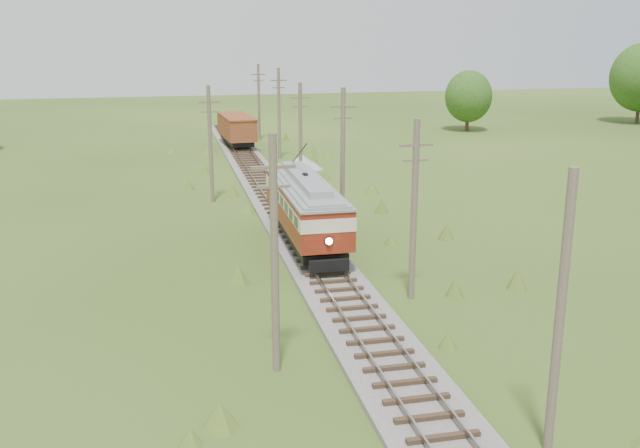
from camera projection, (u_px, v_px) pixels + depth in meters
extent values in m
cube|color=#605B54|center=(286.00, 217.00, 48.53)|extent=(3.60, 96.00, 0.25)
cube|color=#726659|center=(275.00, 212.00, 48.29)|extent=(0.08, 96.00, 0.17)
cube|color=#726659|center=(296.00, 211.00, 48.59)|extent=(0.08, 96.00, 0.17)
cube|color=#2D2116|center=(286.00, 214.00, 48.48)|extent=(2.40, 96.00, 0.16)
cube|color=black|center=(305.00, 231.00, 41.91)|extent=(2.51, 11.28, 0.46)
cube|color=maroon|center=(305.00, 214.00, 41.64)|extent=(2.94, 12.26, 1.12)
cube|color=beige|center=(305.00, 199.00, 41.40)|extent=(2.97, 12.32, 0.71)
cube|color=black|center=(305.00, 199.00, 41.40)|extent=(3.00, 11.77, 0.56)
cube|color=maroon|center=(305.00, 190.00, 41.26)|extent=(2.94, 12.26, 0.31)
cube|color=gray|center=(305.00, 184.00, 41.17)|extent=(3.00, 12.38, 0.39)
cube|color=gray|center=(305.00, 179.00, 41.08)|extent=(1.35, 9.19, 0.41)
sphere|color=#FFF2BF|center=(329.00, 241.00, 35.75)|extent=(0.37, 0.37, 0.37)
cylinder|color=black|center=(299.00, 154.00, 42.51)|extent=(0.10, 4.75, 1.97)
cylinder|color=black|center=(308.00, 256.00, 37.40)|extent=(0.13, 0.82, 0.82)
cylinder|color=black|center=(336.00, 254.00, 37.71)|extent=(0.13, 0.82, 0.82)
cylinder|color=black|center=(280.00, 213.00, 46.13)|extent=(0.13, 0.82, 0.82)
cylinder|color=black|center=(303.00, 212.00, 46.44)|extent=(0.13, 0.82, 0.82)
cube|color=black|center=(237.00, 139.00, 77.22)|extent=(2.81, 8.04, 0.55)
cube|color=brown|center=(237.00, 127.00, 76.86)|extent=(3.43, 8.95, 2.19)
cube|color=brown|center=(236.00, 116.00, 76.55)|extent=(3.50, 9.13, 0.13)
cylinder|color=black|center=(234.00, 143.00, 74.54)|extent=(0.19, 0.88, 0.88)
cylinder|color=black|center=(249.00, 142.00, 74.99)|extent=(0.19, 0.88, 0.88)
cylinder|color=black|center=(226.00, 136.00, 79.42)|extent=(0.19, 0.88, 0.88)
cylinder|color=black|center=(240.00, 135.00, 79.87)|extent=(0.19, 0.88, 0.88)
cone|color=gray|center=(302.00, 161.00, 66.35)|extent=(3.32, 3.32, 1.24)
cone|color=gray|center=(313.00, 165.00, 65.62)|extent=(1.86, 1.86, 0.73)
cylinder|color=brown|center=(560.00, 316.00, 20.75)|extent=(0.30, 0.30, 8.80)
cylinder|color=brown|center=(414.00, 211.00, 33.06)|extent=(0.30, 0.30, 8.60)
cube|color=brown|center=(416.00, 145.00, 32.24)|extent=(1.60, 0.12, 0.12)
cube|color=brown|center=(416.00, 160.00, 32.43)|extent=(1.20, 0.10, 0.10)
cylinder|color=brown|center=(343.00, 159.00, 45.23)|extent=(0.30, 0.30, 9.00)
cube|color=brown|center=(343.00, 107.00, 44.36)|extent=(1.60, 0.12, 0.12)
cube|color=brown|center=(343.00, 118.00, 44.54)|extent=(1.20, 0.10, 0.10)
cylinder|color=brown|center=(300.00, 135.00, 57.50)|extent=(0.30, 0.30, 8.40)
cube|color=brown|center=(300.00, 98.00, 56.71)|extent=(1.60, 0.12, 0.12)
cube|color=brown|center=(300.00, 107.00, 56.90)|extent=(1.20, 0.10, 0.10)
cylinder|color=brown|center=(279.00, 114.00, 69.76)|extent=(0.30, 0.30, 8.90)
cube|color=brown|center=(279.00, 80.00, 68.90)|extent=(1.60, 0.12, 0.12)
cube|color=brown|center=(279.00, 88.00, 69.09)|extent=(1.20, 0.10, 0.10)
cylinder|color=brown|center=(259.00, 102.00, 81.98)|extent=(0.30, 0.30, 8.70)
cube|color=brown|center=(258.00, 74.00, 81.15)|extent=(1.60, 0.12, 0.12)
cube|color=brown|center=(258.00, 81.00, 81.34)|extent=(1.20, 0.10, 0.10)
cylinder|color=brown|center=(275.00, 257.00, 25.79)|extent=(0.30, 0.30, 9.00)
cube|color=brown|center=(273.00, 167.00, 24.92)|extent=(1.60, 0.12, 0.12)
cube|color=brown|center=(273.00, 187.00, 25.10)|extent=(1.20, 0.10, 0.10)
cylinder|color=brown|center=(210.00, 145.00, 52.14)|extent=(0.30, 0.30, 8.60)
cube|color=brown|center=(209.00, 102.00, 51.32)|extent=(1.60, 0.12, 0.12)
cube|color=brown|center=(209.00, 112.00, 51.50)|extent=(1.20, 0.10, 0.10)
cylinder|color=#38281C|center=(638.00, 110.00, 97.50)|extent=(0.50, 0.50, 3.60)
cylinder|color=#38281C|center=(467.00, 121.00, 90.30)|extent=(0.50, 0.50, 2.52)
ellipsoid|color=#204615|center=(468.00, 96.00, 89.49)|extent=(5.88, 5.88, 6.47)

